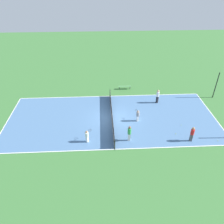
{
  "coord_description": "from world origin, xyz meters",
  "views": [
    {
      "loc": [
        20.61,
        -1.08,
        14.91
      ],
      "look_at": [
        0.0,
        0.0,
        0.9
      ],
      "focal_mm": 35.0,
      "sensor_mm": 36.0,
      "label": 1
    }
  ],
  "objects_px": {
    "tennis_ball_far_baseline": "(176,134)",
    "tennis_ball_left_sideline": "(218,141)",
    "tennis_ball_right_alley": "(181,125)",
    "fence_post_back_left": "(216,85)",
    "bench": "(125,87)",
    "player_coach_red": "(192,133)",
    "player_near_white": "(158,95)",
    "player_far_green": "(129,132)",
    "player_far_white": "(87,136)",
    "tennis_net": "(112,114)",
    "player_baseline_gray": "(138,115)"
  },
  "relations": [
    {
      "from": "player_coach_red",
      "to": "tennis_ball_far_baseline",
      "type": "relative_size",
      "value": 25.25
    },
    {
      "from": "player_coach_red",
      "to": "tennis_ball_left_sideline",
      "type": "relative_size",
      "value": 25.25
    },
    {
      "from": "bench",
      "to": "player_coach_red",
      "type": "height_order",
      "value": "player_coach_red"
    },
    {
      "from": "tennis_net",
      "to": "player_far_green",
      "type": "distance_m",
      "value": 4.25
    },
    {
      "from": "player_baseline_gray",
      "to": "fence_post_back_left",
      "type": "height_order",
      "value": "fence_post_back_left"
    },
    {
      "from": "player_far_white",
      "to": "tennis_ball_right_alley",
      "type": "relative_size",
      "value": 20.52
    },
    {
      "from": "tennis_net",
      "to": "player_coach_red",
      "type": "height_order",
      "value": "player_coach_red"
    },
    {
      "from": "tennis_net",
      "to": "player_baseline_gray",
      "type": "distance_m",
      "value": 2.97
    },
    {
      "from": "fence_post_back_left",
      "to": "player_baseline_gray",
      "type": "bearing_deg",
      "value": -66.4
    },
    {
      "from": "player_baseline_gray",
      "to": "player_far_white",
      "type": "distance_m",
      "value": 6.46
    },
    {
      "from": "player_baseline_gray",
      "to": "tennis_ball_right_alley",
      "type": "distance_m",
      "value": 4.93
    },
    {
      "from": "player_far_green",
      "to": "player_coach_red",
      "type": "bearing_deg",
      "value": -0.91
    },
    {
      "from": "tennis_net",
      "to": "tennis_ball_left_sideline",
      "type": "distance_m",
      "value": 11.49
    },
    {
      "from": "player_far_green",
      "to": "tennis_ball_left_sideline",
      "type": "relative_size",
      "value": 26.26
    },
    {
      "from": "tennis_ball_far_baseline",
      "to": "tennis_ball_left_sideline",
      "type": "height_order",
      "value": "same"
    },
    {
      "from": "bench",
      "to": "player_coach_red",
      "type": "xyz_separation_m",
      "value": [
        11.45,
        5.55,
        0.61
      ]
    },
    {
      "from": "player_far_white",
      "to": "tennis_ball_right_alley",
      "type": "xyz_separation_m",
      "value": [
        -2.15,
        10.32,
        -0.75
      ]
    },
    {
      "from": "tennis_ball_right_alley",
      "to": "fence_post_back_left",
      "type": "height_order",
      "value": "fence_post_back_left"
    },
    {
      "from": "player_near_white",
      "to": "tennis_ball_left_sideline",
      "type": "height_order",
      "value": "player_near_white"
    },
    {
      "from": "player_far_green",
      "to": "bench",
      "type": "bearing_deg",
      "value": 89.15
    },
    {
      "from": "tennis_ball_far_baseline",
      "to": "tennis_net",
      "type": "bearing_deg",
      "value": -115.93
    },
    {
      "from": "player_baseline_gray",
      "to": "player_near_white",
      "type": "bearing_deg",
      "value": -49.54
    },
    {
      "from": "player_far_green",
      "to": "player_far_white",
      "type": "bearing_deg",
      "value": -177.85
    },
    {
      "from": "tennis_ball_left_sideline",
      "to": "player_baseline_gray",
      "type": "bearing_deg",
      "value": -116.85
    },
    {
      "from": "tennis_ball_right_alley",
      "to": "tennis_ball_left_sideline",
      "type": "height_order",
      "value": "same"
    },
    {
      "from": "player_baseline_gray",
      "to": "fence_post_back_left",
      "type": "bearing_deg",
      "value": -76.78
    },
    {
      "from": "player_far_white",
      "to": "tennis_ball_far_baseline",
      "type": "height_order",
      "value": "player_far_white"
    },
    {
      "from": "player_coach_red",
      "to": "player_far_green",
      "type": "height_order",
      "value": "player_far_green"
    },
    {
      "from": "player_baseline_gray",
      "to": "player_far_green",
      "type": "xyz_separation_m",
      "value": [
        3.3,
        -1.36,
        0.24
      ]
    },
    {
      "from": "tennis_net",
      "to": "fence_post_back_left",
      "type": "height_order",
      "value": "fence_post_back_left"
    },
    {
      "from": "bench",
      "to": "tennis_ball_far_baseline",
      "type": "relative_size",
      "value": 26.88
    },
    {
      "from": "player_far_white",
      "to": "fence_post_back_left",
      "type": "height_order",
      "value": "fence_post_back_left"
    },
    {
      "from": "bench",
      "to": "tennis_ball_right_alley",
      "type": "relative_size",
      "value": 26.88
    },
    {
      "from": "player_far_white",
      "to": "tennis_ball_left_sideline",
      "type": "xyz_separation_m",
      "value": [
        0.62,
        13.25,
        -0.75
      ]
    },
    {
      "from": "tennis_net",
      "to": "player_far_white",
      "type": "distance_m",
      "value": 4.75
    },
    {
      "from": "player_far_white",
      "to": "player_far_green",
      "type": "xyz_separation_m",
      "value": [
        0.04,
        4.22,
        0.25
      ]
    },
    {
      "from": "bench",
      "to": "tennis_ball_far_baseline",
      "type": "height_order",
      "value": "bench"
    },
    {
      "from": "tennis_net",
      "to": "tennis_ball_left_sideline",
      "type": "relative_size",
      "value": 150.45
    },
    {
      "from": "bench",
      "to": "tennis_ball_far_baseline",
      "type": "xyz_separation_m",
      "value": [
        10.33,
        4.39,
        -0.34
      ]
    },
    {
      "from": "tennis_ball_far_baseline",
      "to": "fence_post_back_left",
      "type": "relative_size",
      "value": 0.02
    },
    {
      "from": "tennis_ball_far_baseline",
      "to": "fence_post_back_left",
      "type": "distance_m",
      "value": 10.45
    },
    {
      "from": "player_near_white",
      "to": "tennis_net",
      "type": "bearing_deg",
      "value": 85.74
    },
    {
      "from": "player_coach_red",
      "to": "player_far_green",
      "type": "relative_size",
      "value": 0.96
    },
    {
      "from": "tennis_net",
      "to": "player_coach_red",
      "type": "xyz_separation_m",
      "value": [
        4.33,
        7.76,
        0.45
      ]
    },
    {
      "from": "player_coach_red",
      "to": "tennis_ball_right_alley",
      "type": "height_order",
      "value": "player_coach_red"
    },
    {
      "from": "player_coach_red",
      "to": "tennis_ball_far_baseline",
      "type": "xyz_separation_m",
      "value": [
        -1.12,
        -1.17,
        -0.95
      ]
    },
    {
      "from": "fence_post_back_left",
      "to": "tennis_ball_right_alley",
      "type": "bearing_deg",
      "value": -46.44
    },
    {
      "from": "bench",
      "to": "tennis_ball_right_alley",
      "type": "xyz_separation_m",
      "value": [
        8.88,
        5.43,
        -0.34
      ]
    },
    {
      "from": "player_baseline_gray",
      "to": "tennis_ball_left_sideline",
      "type": "xyz_separation_m",
      "value": [
        3.88,
        7.67,
        -0.75
      ]
    },
    {
      "from": "player_far_white",
      "to": "tennis_ball_right_alley",
      "type": "height_order",
      "value": "player_far_white"
    }
  ]
}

